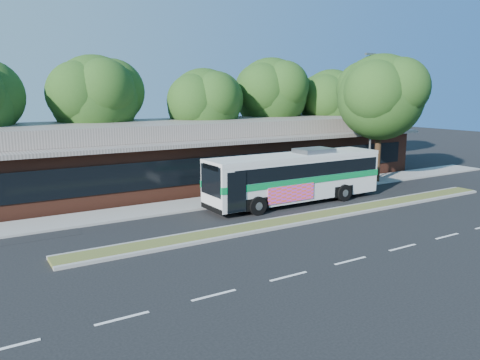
{
  "coord_description": "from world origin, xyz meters",
  "views": [
    {
      "loc": [
        -15.65,
        -17.41,
        6.39
      ],
      "look_at": [
        -3.34,
        2.63,
        2.0
      ],
      "focal_mm": 35.0,
      "sensor_mm": 36.0,
      "label": 1
    }
  ],
  "objects_px": {
    "sidewalk_tree": "(383,95)",
    "sedan": "(48,197)",
    "transit_bus": "(296,174)",
    "lamp_post": "(371,114)"
  },
  "relations": [
    {
      "from": "transit_bus",
      "to": "sedan",
      "type": "distance_m",
      "value": 14.08
    },
    {
      "from": "sidewalk_tree",
      "to": "sedan",
      "type": "bearing_deg",
      "value": 169.72
    },
    {
      "from": "lamp_post",
      "to": "sedan",
      "type": "bearing_deg",
      "value": 169.7
    },
    {
      "from": "transit_bus",
      "to": "sidewalk_tree",
      "type": "xyz_separation_m",
      "value": [
        9.31,
        2.03,
        4.48
      ]
    },
    {
      "from": "lamp_post",
      "to": "transit_bus",
      "type": "xyz_separation_m",
      "value": [
        -8.35,
        -2.2,
        -3.15
      ]
    },
    {
      "from": "lamp_post",
      "to": "sedan",
      "type": "xyz_separation_m",
      "value": [
        -21.03,
        3.82,
        -4.19
      ]
    },
    {
      "from": "transit_bus",
      "to": "sidewalk_tree",
      "type": "distance_m",
      "value": 10.53
    },
    {
      "from": "transit_bus",
      "to": "sedan",
      "type": "relative_size",
      "value": 2.28
    },
    {
      "from": "transit_bus",
      "to": "sidewalk_tree",
      "type": "height_order",
      "value": "sidewalk_tree"
    },
    {
      "from": "lamp_post",
      "to": "sidewalk_tree",
      "type": "xyz_separation_m",
      "value": [
        0.96,
        -0.17,
        1.33
      ]
    }
  ]
}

